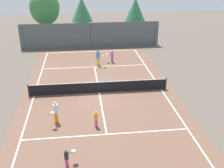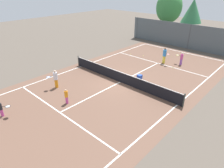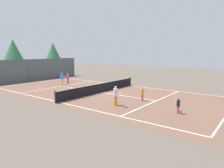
% 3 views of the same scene
% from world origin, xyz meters
% --- Properties ---
extents(ground_plane, '(80.00, 80.00, 0.00)m').
position_xyz_m(ground_plane, '(0.00, 0.00, 0.00)').
color(ground_plane, brown).
extents(court_surface, '(13.00, 25.00, 0.01)m').
position_xyz_m(court_surface, '(0.00, 0.00, 0.00)').
color(court_surface, brown).
rests_on(court_surface, ground_plane).
extents(tennis_net, '(11.90, 0.10, 1.10)m').
position_xyz_m(tennis_net, '(0.00, 0.00, 0.51)').
color(tennis_net, '#333833').
rests_on(tennis_net, ground_plane).
extents(perimeter_fence, '(18.00, 0.12, 3.20)m').
position_xyz_m(perimeter_fence, '(0.00, 14.00, 1.60)').
color(perimeter_fence, '#515B60').
rests_on(perimeter_fence, ground_plane).
extents(tree_0, '(2.79, 2.79, 6.14)m').
position_xyz_m(tree_0, '(-0.96, 16.05, 4.55)').
color(tree_0, brown).
rests_on(tree_0, ground_plane).
extents(tree_2, '(4.12, 4.05, 6.93)m').
position_xyz_m(tree_2, '(-6.10, 19.09, 4.44)').
color(tree_2, brown).
rests_on(tree_2, ground_plane).
extents(player_0, '(0.94, 0.65, 1.74)m').
position_xyz_m(player_0, '(0.43, 6.89, 0.90)').
color(player_0, yellow).
rests_on(player_0, ground_plane).
extents(player_1, '(0.88, 0.46, 1.38)m').
position_xyz_m(player_1, '(2.04, 7.68, 0.72)').
color(player_1, purple).
rests_on(player_1, ground_plane).
extents(player_2, '(0.53, 0.92, 1.58)m').
position_xyz_m(player_2, '(-3.36, -4.44, 0.82)').
color(player_2, orange).
rests_on(player_2, ground_plane).
extents(player_3, '(0.25, 0.25, 1.17)m').
position_xyz_m(player_3, '(-0.61, -5.34, 0.60)').
color(player_3, '#D14799').
rests_on(player_3, ground_plane).
extents(player_4, '(0.74, 0.69, 1.11)m').
position_xyz_m(player_4, '(-2.46, -9.19, 0.58)').
color(player_4, '#D14799').
rests_on(player_4, ground_plane).
extents(ball_crate, '(0.40, 0.39, 0.43)m').
position_xyz_m(ball_crate, '(0.81, 1.80, 0.18)').
color(ball_crate, blue).
rests_on(ball_crate, ground_plane).
extents(tennis_ball_0, '(0.07, 0.07, 0.07)m').
position_xyz_m(tennis_ball_0, '(0.05, 9.55, 0.03)').
color(tennis_ball_0, '#CCE533').
rests_on(tennis_ball_0, ground_plane).
extents(tennis_ball_1, '(0.07, 0.07, 0.07)m').
position_xyz_m(tennis_ball_1, '(-4.08, 6.73, 0.03)').
color(tennis_ball_1, '#CCE533').
rests_on(tennis_ball_1, ground_plane).
extents(tennis_ball_2, '(0.07, 0.07, 0.07)m').
position_xyz_m(tennis_ball_2, '(1.85, 6.34, 0.03)').
color(tennis_ball_2, '#CCE533').
rests_on(tennis_ball_2, ground_plane).
extents(tennis_ball_3, '(0.07, 0.07, 0.07)m').
position_xyz_m(tennis_ball_3, '(-4.52, 0.50, 0.03)').
color(tennis_ball_3, '#CCE533').
rests_on(tennis_ball_3, ground_plane).
extents(tennis_ball_4, '(0.07, 0.07, 0.07)m').
position_xyz_m(tennis_ball_4, '(-2.60, 7.36, 0.03)').
color(tennis_ball_4, '#CCE533').
rests_on(tennis_ball_4, ground_plane).
extents(tennis_ball_5, '(0.07, 0.07, 0.07)m').
position_xyz_m(tennis_ball_5, '(0.45, 10.18, 0.03)').
color(tennis_ball_5, '#CCE533').
rests_on(tennis_ball_5, ground_plane).
extents(tennis_ball_6, '(0.07, 0.07, 0.07)m').
position_xyz_m(tennis_ball_6, '(4.26, 1.39, 0.03)').
color(tennis_ball_6, '#CCE533').
rests_on(tennis_ball_6, ground_plane).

